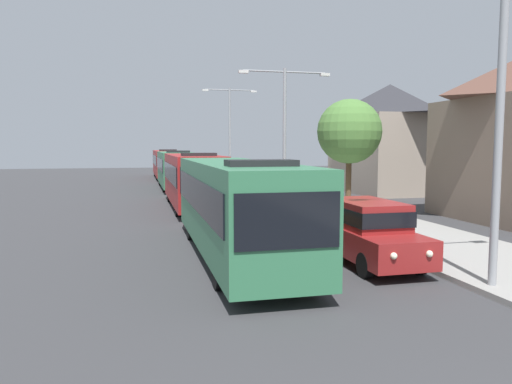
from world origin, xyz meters
TOP-DOWN VIEW (x-y plane):
  - bus_lead at (-1.30, 12.93)m, footprint 2.58×11.41m
  - bus_second_in_line at (-1.30, 25.87)m, footprint 2.58×11.33m
  - bus_middle at (-1.30, 39.12)m, footprint 2.58×11.53m
  - bus_fourth_in_line at (-1.30, 52.49)m, footprint 2.58×12.33m
  - white_suv at (2.40, 11.05)m, footprint 1.86×4.95m
  - streetlamp_near at (4.10, 7.69)m, footprint 5.58×0.28m
  - streetlamp_mid at (4.10, 25.28)m, footprint 5.51×0.28m
  - streetlamp_far at (4.10, 42.87)m, footprint 5.11×0.28m
  - roadside_tree at (7.15, 22.93)m, footprint 3.59×3.59m
  - house_distant_gabled at (14.47, 31.84)m, footprint 6.68×9.32m

SIDE VIEW (x-z plane):
  - white_suv at x=2.40m, z-range 0.08..1.98m
  - bus_second_in_line at x=-1.30m, z-range 0.09..3.30m
  - bus_lead at x=-1.30m, z-range 0.09..3.30m
  - bus_middle at x=-1.30m, z-range 0.09..3.30m
  - bus_fourth_in_line at x=-1.30m, z-range 0.09..3.30m
  - house_distant_gabled at x=14.47m, z-range 0.08..8.32m
  - roadside_tree at x=7.15m, z-range 1.34..7.35m
  - streetlamp_mid at x=4.10m, z-range 1.04..8.94m
  - streetlamp_near at x=4.10m, z-range 1.06..9.52m
  - streetlamp_far at x=4.10m, z-range 1.04..9.83m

